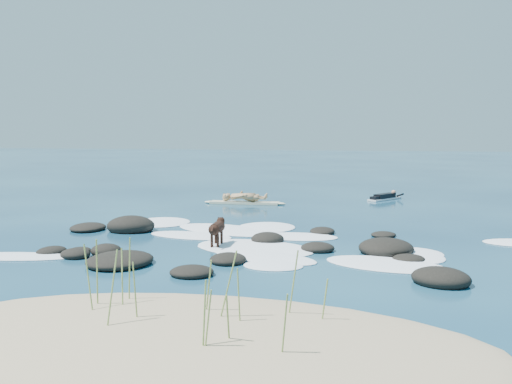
# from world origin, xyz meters

# --- Properties ---
(ground) EXTENTS (160.00, 160.00, 0.00)m
(ground) POSITION_xyz_m (0.00, 0.00, 0.00)
(ground) COLOR #0A2642
(ground) RESTS_ON ground
(sand_dune) EXTENTS (9.00, 4.40, 0.60)m
(sand_dune) POSITION_xyz_m (0.00, -8.20, 0.00)
(sand_dune) COLOR #9E8966
(sand_dune) RESTS_ON ground
(dune_grass) EXTENTS (3.84, 1.93, 1.23)m
(dune_grass) POSITION_xyz_m (-0.24, -7.98, 0.65)
(dune_grass) COLOR olive
(dune_grass) RESTS_ON ground
(reef_rocks) EXTENTS (14.13, 6.73, 0.64)m
(reef_rocks) POSITION_xyz_m (-0.46, -2.04, 0.10)
(reef_rocks) COLOR black
(reef_rocks) RESTS_ON ground
(breaking_foam) EXTENTS (15.06, 7.88, 0.12)m
(breaking_foam) POSITION_xyz_m (-0.64, -0.60, 0.01)
(breaking_foam) COLOR white
(breaking_foam) RESTS_ON ground
(standing_surfer_rig) EXTENTS (3.53, 0.72, 2.01)m
(standing_surfer_rig) POSITION_xyz_m (-3.27, 7.49, 0.79)
(standing_surfer_rig) COLOR beige
(standing_surfer_rig) RESTS_ON ground
(paddling_surfer_rig) EXTENTS (1.60, 2.05, 0.39)m
(paddling_surfer_rig) POSITION_xyz_m (2.53, 10.40, 0.13)
(paddling_surfer_rig) COLOR white
(paddling_surfer_rig) RESTS_ON ground
(dog) EXTENTS (0.35, 1.22, 0.78)m
(dog) POSITION_xyz_m (-1.71, -1.50, 0.51)
(dog) COLOR black
(dog) RESTS_ON ground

